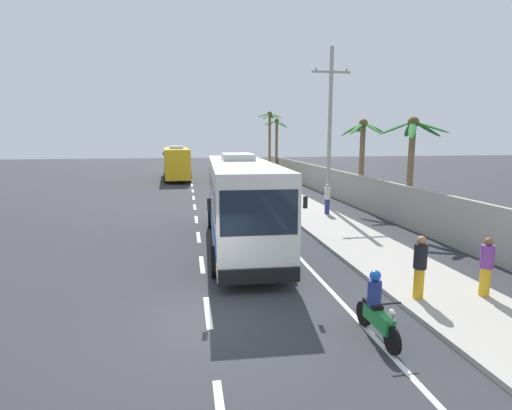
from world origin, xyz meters
TOP-DOWN VIEW (x-y plane):
  - ground_plane at (0.00, 0.00)m, footprint 160.00×160.00m
  - sidewalk_kerb at (6.80, 10.00)m, footprint 3.20×90.00m
  - lane_markings at (2.36, 14.95)m, footprint 3.89×71.75m
  - boundary_wall at (10.60, 14.00)m, footprint 0.24×60.00m
  - coach_bus_foreground at (1.78, 7.21)m, footprint 3.20×11.61m
  - coach_bus_far_lane at (-1.54, 35.45)m, footprint 3.28×12.04m
  - motorcycle_beside_bus at (3.58, 17.04)m, footprint 0.56×1.96m
  - motorcycle_trailing at (3.77, -1.50)m, footprint 0.56×1.96m
  - pedestrian_near_kerb at (7.78, -0.01)m, footprint 0.36×0.36m
  - pedestrian_midwalk at (5.83, 0.14)m, footprint 0.36×0.36m
  - pedestrian_far_walk at (7.57, 12.50)m, footprint 0.36×0.36m
  - utility_pole_mid at (8.45, 14.90)m, footprint 2.45×0.24m
  - palm_nearest at (8.74, 34.92)m, footprint 2.75×2.45m
  - palm_second at (10.27, 38.26)m, footprint 2.89×3.02m
  - palm_third at (10.76, 15.08)m, footprint 2.91×3.10m
  - palm_fourth at (10.78, 9.30)m, footprint 3.57×3.36m

SIDE VIEW (x-z plane):
  - ground_plane at x=0.00m, z-range 0.00..0.00m
  - lane_markings at x=2.36m, z-range 0.00..0.01m
  - sidewalk_kerb at x=6.80m, z-range 0.00..0.14m
  - motorcycle_beside_bus at x=3.58m, z-range -0.14..1.42m
  - motorcycle_trailing at x=3.77m, z-range -0.14..1.43m
  - pedestrian_near_kerb at x=7.78m, z-range 0.18..1.87m
  - pedestrian_far_walk at x=7.57m, z-range 0.18..1.93m
  - boundary_wall at x=10.60m, z-range 0.00..2.13m
  - pedestrian_midwalk at x=5.83m, z-range 0.19..1.98m
  - coach_bus_far_lane at x=-1.54m, z-range 0.08..3.70m
  - coach_bus_foreground at x=1.78m, z-range 0.08..3.92m
  - palm_third at x=10.76m, z-range 1.03..6.74m
  - palm_fourth at x=10.78m, z-range 1.22..6.80m
  - palm_second at x=10.27m, z-range 1.12..7.84m
  - palm_nearest at x=8.74m, z-range 1.49..8.83m
  - utility_pole_mid at x=8.45m, z-range 0.21..10.22m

